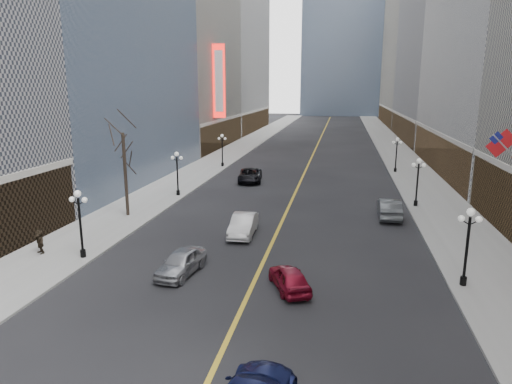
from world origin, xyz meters
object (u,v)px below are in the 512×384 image
at_px(car_nb_far, 250,175).
at_px(car_sb_mid, 289,278).
at_px(streetlamp_west_1, 80,217).
at_px(car_nb_near, 181,262).
at_px(streetlamp_west_3, 222,147).
at_px(car_sb_far, 389,208).
at_px(streetlamp_west_2, 177,169).
at_px(streetlamp_east_1, 468,239).
at_px(streetlamp_east_2, 418,177).
at_px(streetlamp_east_3, 397,151).
at_px(car_nb_mid, 243,225).

distance_m(car_nb_far, car_sb_mid, 29.92).
bearing_deg(streetlamp_west_1, car_nb_near, -9.10).
bearing_deg(streetlamp_west_3, car_sb_far, -46.72).
bearing_deg(streetlamp_west_2, car_nb_far, 56.11).
height_order(streetlamp_west_2, car_nb_near, streetlamp_west_2).
xyz_separation_m(streetlamp_east_1, streetlamp_east_2, (0.00, 18.00, 0.00)).
xyz_separation_m(streetlamp_east_3, car_nb_far, (-17.73, -9.27, -2.10)).
relative_size(streetlamp_west_2, car_sb_far, 0.88).
distance_m(streetlamp_west_1, streetlamp_west_2, 18.00).
xyz_separation_m(streetlamp_east_1, car_sb_far, (-2.80, 13.91, -2.06)).
xyz_separation_m(streetlamp_east_3, car_sb_far, (-2.80, -22.09, -2.06)).
bearing_deg(streetlamp_west_1, streetlamp_east_3, 56.75).
bearing_deg(car_nb_mid, car_sb_far, 28.93).
bearing_deg(car_nb_near, streetlamp_west_2, 118.71).
relative_size(streetlamp_east_3, streetlamp_west_1, 1.00).
distance_m(streetlamp_east_2, streetlamp_west_2, 23.60).
distance_m(car_nb_mid, car_sb_mid, 10.10).
relative_size(streetlamp_west_2, car_nb_far, 0.78).
height_order(streetlamp_east_2, streetlamp_east_3, same).
height_order(streetlamp_west_1, car_nb_near, streetlamp_west_1).
xyz_separation_m(streetlamp_east_1, streetlamp_east_3, (0.00, 36.00, 0.00)).
height_order(streetlamp_east_3, streetlamp_west_2, same).
xyz_separation_m(streetlamp_east_2, streetlamp_west_1, (-23.60, -18.00, 0.00)).
distance_m(car_nb_mid, car_sb_far, 13.43).
distance_m(streetlamp_west_1, car_nb_mid, 11.80).
bearing_deg(streetlamp_west_2, streetlamp_east_2, 0.00).
distance_m(car_nb_near, car_nb_mid, 8.34).
height_order(streetlamp_east_3, car_nb_near, streetlamp_east_3).
bearing_deg(car_nb_mid, car_nb_near, -107.08).
height_order(streetlamp_west_3, car_nb_near, streetlamp_west_3).
relative_size(car_nb_mid, car_nb_far, 0.84).
height_order(streetlamp_east_1, car_nb_far, streetlamp_east_1).
xyz_separation_m(streetlamp_west_3, car_nb_near, (7.23, -37.16, -2.15)).
height_order(streetlamp_west_1, car_nb_far, streetlamp_west_1).
bearing_deg(car_sb_mid, streetlamp_east_3, -128.19).
xyz_separation_m(car_nb_near, car_nb_far, (-1.37, 27.89, 0.05)).
xyz_separation_m(streetlamp_west_2, car_nb_mid, (9.33, -11.09, -2.10)).
relative_size(streetlamp_east_2, car_sb_mid, 1.13).
bearing_deg(streetlamp_east_2, car_nb_mid, -142.13).
relative_size(streetlamp_west_3, car_sb_mid, 1.13).
height_order(streetlamp_east_1, car_nb_mid, streetlamp_east_1).
bearing_deg(car_nb_near, streetlamp_east_2, 57.52).
bearing_deg(streetlamp_east_2, streetlamp_east_1, -90.00).
relative_size(streetlamp_east_3, streetlamp_west_2, 1.00).
distance_m(streetlamp_west_2, car_sb_mid, 24.54).
relative_size(streetlamp_east_1, car_nb_near, 1.02).
bearing_deg(car_nb_mid, streetlamp_east_3, 61.40).
xyz_separation_m(streetlamp_west_1, streetlamp_west_3, (0.00, 36.00, 0.00)).
bearing_deg(streetlamp_east_3, streetlamp_east_2, -90.00).
bearing_deg(car_nb_near, streetlamp_west_1, 178.93).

